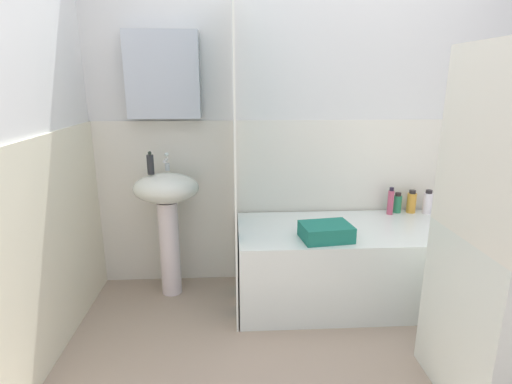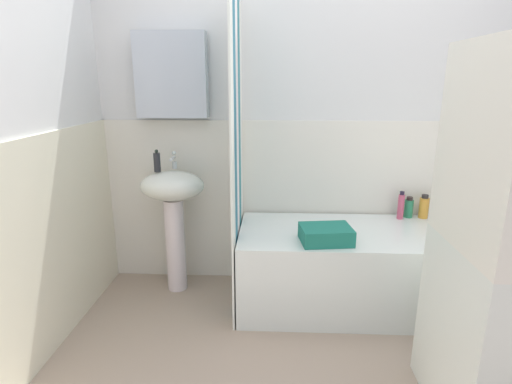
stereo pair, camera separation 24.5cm
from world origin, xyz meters
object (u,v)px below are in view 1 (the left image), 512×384
at_px(sink, 167,207).
at_px(conditioner_bottle, 411,202).
at_px(soap_dispenser, 150,164).
at_px(towel_folded, 326,232).
at_px(body_wash_bottle, 428,202).
at_px(bathtub, 348,264).
at_px(shampoo_bottle, 391,202).
at_px(lotion_bottle, 397,203).

relative_size(sink, conditioner_bottle, 5.15).
bearing_deg(soap_dispenser, conditioner_bottle, 4.36).
xyz_separation_m(conditioner_bottle, towel_folded, (-0.74, -0.48, -0.03)).
distance_m(body_wash_bottle, conditioner_bottle, 0.11).
xyz_separation_m(bathtub, conditioner_bottle, (0.54, 0.29, 0.34)).
bearing_deg(body_wash_bottle, towel_folded, -151.89).
height_order(body_wash_bottle, shampoo_bottle, shampoo_bottle).
xyz_separation_m(sink, towel_folded, (1.01, -0.35, -0.06)).
relative_size(soap_dispenser, body_wash_bottle, 0.86).
distance_m(soap_dispenser, towel_folded, 1.21).
relative_size(sink, shampoo_bottle, 4.36).
height_order(lotion_bottle, towel_folded, lotion_bottle).
distance_m(conditioner_bottle, lotion_bottle, 0.10).
relative_size(soap_dispenser, lotion_bottle, 1.02).
height_order(sink, towel_folded, sink).
relative_size(body_wash_bottle, lotion_bottle, 1.18).
relative_size(shampoo_bottle, towel_folded, 0.67).
height_order(soap_dispenser, body_wash_bottle, soap_dispenser).
height_order(bathtub, conditioner_bottle, conditioner_bottle).
bearing_deg(sink, lotion_bottle, 4.76).
bearing_deg(lotion_bottle, conditioner_bottle, -5.50).
bearing_deg(bathtub, soap_dispenser, 173.64).
relative_size(soap_dispenser, bathtub, 0.10).
bearing_deg(lotion_bottle, towel_folded, -142.53).
relative_size(conditioner_bottle, shampoo_bottle, 0.85).
xyz_separation_m(sink, body_wash_bottle, (1.87, 0.10, -0.03)).
relative_size(bathtub, lotion_bottle, 9.93).
distance_m(shampoo_bottle, towel_folded, 0.73).
relative_size(body_wash_bottle, conditioner_bottle, 1.04).
height_order(soap_dispenser, conditioner_bottle, soap_dispenser).
bearing_deg(lotion_bottle, sink, -175.24).
relative_size(bathtub, shampoo_bottle, 7.43).
height_order(conditioner_bottle, shampoo_bottle, shampoo_bottle).
distance_m(soap_dispenser, lotion_bottle, 1.79).
distance_m(sink, towel_folded, 1.08).
relative_size(lotion_bottle, shampoo_bottle, 0.75).
distance_m(soap_dispenser, conditioner_bottle, 1.88).
distance_m(body_wash_bottle, lotion_bottle, 0.21).
bearing_deg(sink, bathtub, -7.40).
bearing_deg(shampoo_bottle, lotion_bottle, 30.23).
distance_m(lotion_bottle, towel_folded, 0.81).
bearing_deg(conditioner_bottle, sink, -175.82).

